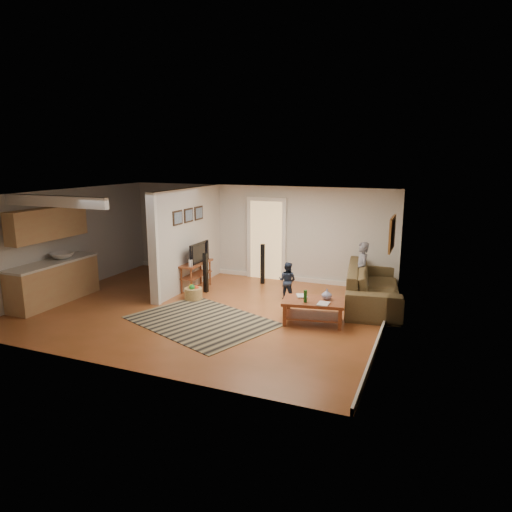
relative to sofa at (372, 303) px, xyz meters
The scene contains 11 objects.
ground 3.77m from the sofa, 151.07° to the right, with size 7.50×7.50×0.00m, color brown.
room_shell 4.81m from the sofa, 162.26° to the right, with size 7.54×6.02×2.52m.
area_rug 3.92m from the sofa, 140.53° to the right, with size 2.75×2.01×0.01m, color black.
sofa is the anchor object (origin of this frame).
coffee_table 1.98m from the sofa, 117.78° to the right, with size 1.31×0.91×0.71m.
tv_console 4.32m from the sofa, behind, with size 0.41×1.09×0.94m.
speaker_left 3.99m from the sofa, behind, with size 0.10×0.10×0.98m, color black.
speaker_right 3.00m from the sofa, 168.62° to the left, with size 0.10×0.10×1.05m, color black.
toy_basket 4.11m from the sofa, 161.77° to the right, with size 0.41×0.41×0.37m.
child 0.33m from the sofa, 157.14° to the left, with size 0.50×0.33×1.36m, color slate.
toddler 1.94m from the sofa, 166.36° to the right, with size 0.43×0.34×0.89m, color #1E283E.
Camera 1 is at (4.56, -8.31, 3.25)m, focal length 32.00 mm.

